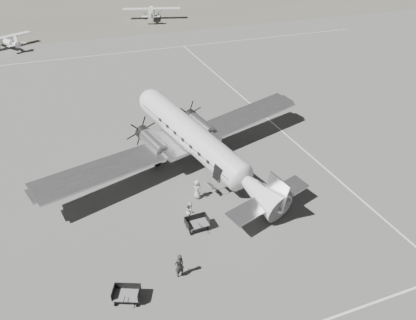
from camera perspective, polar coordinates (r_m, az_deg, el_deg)
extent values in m
plane|color=#62625F|center=(32.88, -1.99, -4.52)|extent=(260.00, 260.00, 0.00)
cube|color=silver|center=(37.75, 15.50, -0.55)|extent=(0.15, 80.00, 0.01)
cube|color=silver|center=(68.56, -13.31, 14.33)|extent=(90.00, 0.15, 0.01)
imported|color=#292929|center=(25.67, -4.06, -14.57)|extent=(0.73, 0.57, 1.75)
imported|color=silver|center=(29.65, -2.50, -7.19)|extent=(0.78, 0.91, 1.61)
imported|color=#ABABA9|center=(31.78, -1.54, -4.14)|extent=(0.75, 0.92, 1.62)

